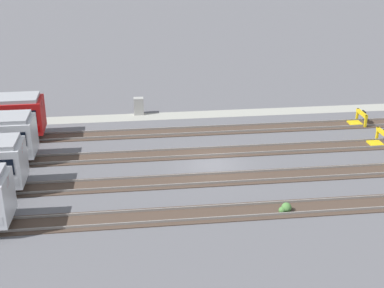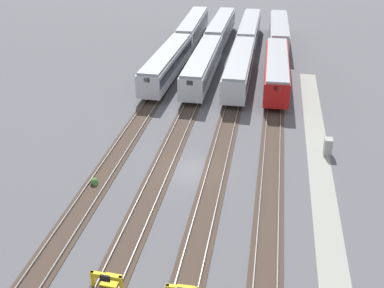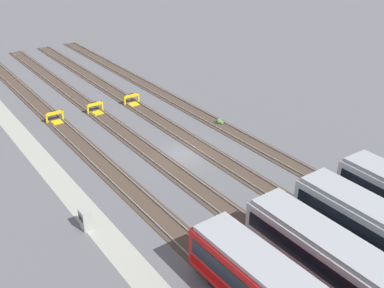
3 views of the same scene
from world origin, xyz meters
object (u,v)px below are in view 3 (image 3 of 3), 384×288
(bumper_stop_middle_track, at_px, (132,100))
(electrical_cabinet, at_px, (86,219))
(bumper_stop_near_inner_track, at_px, (96,109))
(bumper_stop_nearest_track, at_px, (56,118))
(weed_clump, at_px, (219,122))

(bumper_stop_middle_track, relative_size, electrical_cabinet, 1.26)
(bumper_stop_near_inner_track, bearing_deg, electrical_cabinet, -26.90)
(bumper_stop_near_inner_track, relative_size, bumper_stop_middle_track, 1.00)
(bumper_stop_middle_track, distance_m, electrical_cabinet, 23.79)
(bumper_stop_nearest_track, height_order, bumper_stop_near_inner_track, same)
(electrical_cabinet, height_order, weed_clump, electrical_cabinet)
(bumper_stop_nearest_track, distance_m, weed_clump, 17.90)
(bumper_stop_nearest_track, xyz_separation_m, weed_clump, (10.77, 14.29, -0.27))
(weed_clump, bearing_deg, bumper_stop_nearest_track, -127.01)
(bumper_stop_near_inner_track, relative_size, electrical_cabinet, 1.25)
(bumper_stop_nearest_track, xyz_separation_m, bumper_stop_middle_track, (0.37, 9.35, 0.00))
(weed_clump, bearing_deg, bumper_stop_middle_track, -154.58)
(bumper_stop_near_inner_track, xyz_separation_m, weed_clump, (10.54, 9.60, -0.27))
(bumper_stop_near_inner_track, distance_m, electrical_cabinet, 21.43)
(bumper_stop_near_inner_track, xyz_separation_m, bumper_stop_middle_track, (0.14, 4.66, 0.00))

